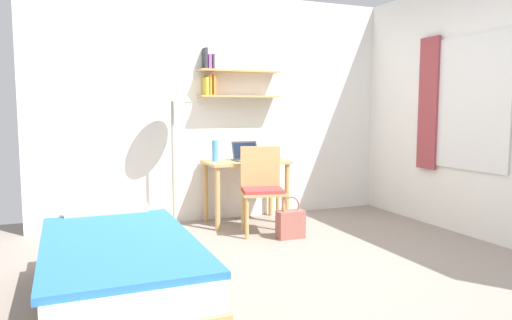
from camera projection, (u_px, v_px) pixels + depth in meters
ground_plane at (310, 270)px, 3.80m from camera, size 5.28×5.28×0.00m
wall_back at (227, 108)px, 5.52m from camera, size 4.40×0.27×2.60m
wall_right at (498, 107)px, 4.46m from camera, size 0.10×4.40×2.60m
bed at (118, 271)px, 3.07m from camera, size 0.90×1.98×0.54m
desk at (246, 173)px, 5.34m from camera, size 0.92×0.55×0.71m
desk_chair at (262, 186)px, 4.89m from camera, size 0.52×0.47×0.90m
standing_lamp at (172, 99)px, 4.92m from camera, size 0.40×0.40×1.59m
laptop at (246, 156)px, 5.36m from camera, size 0.31×0.23×0.21m
water_bottle at (215, 151)px, 5.25m from camera, size 0.07×0.07×0.24m
book_stack at (270, 157)px, 5.42m from camera, size 0.19×0.26×0.08m
handbag at (291, 223)px, 4.73m from camera, size 0.28×0.13×0.42m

